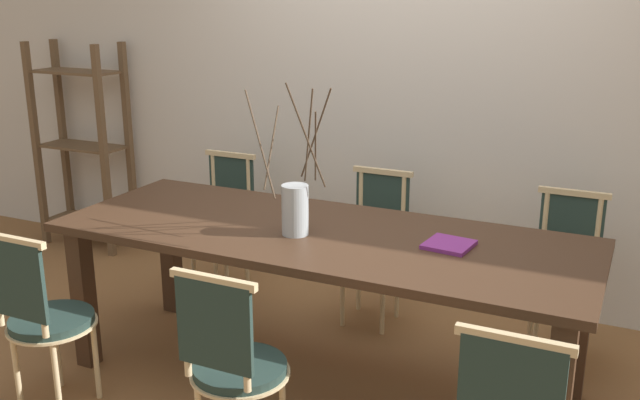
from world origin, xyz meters
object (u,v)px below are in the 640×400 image
dining_table (320,251)px  book_stack (449,245)px  shelving_rack (83,147)px  chair_far_center (564,270)px  vase_centerpiece (295,207)px

dining_table → book_stack: (0.60, 0.05, 0.11)m
book_stack → shelving_rack: shelving_rack is taller
chair_far_center → book_stack: chair_far_center is taller
chair_far_center → book_stack: 0.88m
vase_centerpiece → dining_table: bearing=46.4°
dining_table → chair_far_center: chair_far_center is taller
chair_far_center → shelving_rack: 3.45m
vase_centerpiece → shelving_rack: shelving_rack is taller
vase_centerpiece → book_stack: vase_centerpiece is taller
chair_far_center → vase_centerpiece: vase_centerpiece is taller
chair_far_center → vase_centerpiece: 1.45m
dining_table → book_stack: bearing=5.0°
vase_centerpiece → book_stack: 0.70m
chair_far_center → dining_table: bearing=36.6°
dining_table → vase_centerpiece: (-0.08, -0.09, 0.23)m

